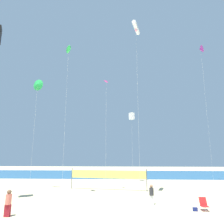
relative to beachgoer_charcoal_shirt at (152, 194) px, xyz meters
The scene contains 13 objects.
ground_plane 4.45m from the beachgoer_charcoal_shirt, 131.47° to the right, with size 120.00×120.00×0.00m, color beige.
ocean_band 27.85m from the beachgoer_charcoal_shirt, 95.97° to the left, with size 120.00×20.00×0.01m, color #28608C.
beachgoer_charcoal_shirt is the anchor object (origin of this frame).
beachgoer_coral_shirt 10.60m from the beachgoer_charcoal_shirt, 158.46° to the right, with size 0.38×0.38×1.67m.
folding_beach_chair 3.91m from the beachgoer_charcoal_shirt, 24.63° to the right, with size 0.52×0.65×0.89m.
volleyball_net 8.11m from the beachgoer_charcoal_shirt, 120.57° to the left, with size 8.89×1.52×2.40m.
beach_handbag 3.44m from the beachgoer_charcoal_shirt, 33.06° to the right, with size 0.32×0.16×0.26m, color navy.
kite_white_box 16.14m from the beachgoer_charcoal_shirt, 93.97° to the left, with size 0.87×0.87×10.35m.
kite_magenta_diamond 13.27m from the beachgoer_charcoal_shirt, 127.70° to the left, with size 0.52×0.52×12.81m.
kite_white_tube 17.51m from the beachgoer_charcoal_shirt, 102.38° to the left, with size 1.05×2.33×18.34m.
kite_magenta_delta 26.41m from the beachgoer_charcoal_shirt, 52.13° to the left, with size 1.13×1.15×21.50m.
kite_green_delta 18.03m from the beachgoer_charcoal_shirt, 156.42° to the left, with size 1.42×0.65×13.09m.
kite_green_inflatable 16.67m from the beachgoer_charcoal_shirt, 163.79° to the left, with size 0.96×1.33×15.62m.
Camera 1 is at (0.64, -14.69, 3.92)m, focal length 33.06 mm.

